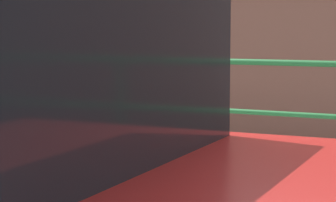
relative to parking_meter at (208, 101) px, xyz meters
The scene contains 4 objects.
parking_meter is the anchor object (origin of this frame).
pedestrian_at_meter 0.59m from the parking_meter, behind, with size 0.67×0.43×1.77m.
background_railing 2.57m from the parking_meter, 96.79° to the left, with size 24.06×0.06×1.14m.
backdrop_wall 4.42m from the parking_meter, 93.95° to the left, with size 32.00×0.50×3.09m, color brown.
Camera 1 is at (1.93, -3.46, 1.60)m, focal length 73.89 mm.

